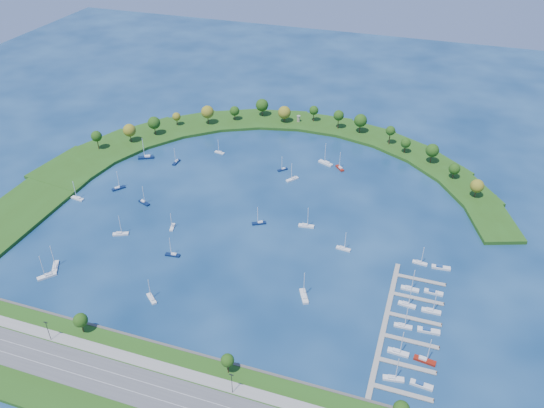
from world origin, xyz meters
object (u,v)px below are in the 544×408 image
(dock_system, at_px, (402,327))
(docked_boat_11, at_px, (441,267))
(moored_boat_3, at_px, (172,226))
(docked_boat_0, at_px, (393,378))
(moored_boat_11, at_px, (120,233))
(moored_boat_16, at_px, (55,266))
(moored_boat_19, at_px, (144,202))
(docked_boat_4, at_px, (403,326))
(moored_boat_9, at_px, (176,162))
(docked_boat_3, at_px, (425,360))
(moored_boat_8, at_px, (292,179))
(moored_boat_12, at_px, (326,163))
(harbor_tower, at_px, (298,119))
(docked_boat_6, at_px, (407,304))
(moored_boat_17, at_px, (343,248))
(moored_boat_2, at_px, (173,254))
(docked_boat_7, at_px, (431,311))
(docked_boat_9, at_px, (433,292))
(moored_boat_6, at_px, (259,223))
(moored_boat_4, at_px, (146,157))
(moored_boat_1, at_px, (283,169))
(moored_boat_7, at_px, (47,276))
(docked_boat_1, at_px, (421,385))
(moored_boat_0, at_px, (220,152))
(moored_boat_5, at_px, (78,198))
(docked_boat_5, at_px, (428,331))
(moored_boat_18, at_px, (304,296))
(moored_boat_15, at_px, (152,298))
(docked_boat_2, at_px, (398,352))
(docked_boat_10, at_px, (420,262))
(moored_boat_13, at_px, (118,188))
(moored_boat_14, at_px, (306,225))

(dock_system, relative_size, docked_boat_11, 9.11)
(moored_boat_3, bearing_deg, docked_boat_0, 48.87)
(moored_boat_11, distance_m, moored_boat_16, 36.52)
(moored_boat_19, bearing_deg, docked_boat_4, 4.30)
(moored_boat_9, height_order, docked_boat_3, docked_boat_3)
(moored_boat_8, distance_m, moored_boat_12, 29.21)
(harbor_tower, bearing_deg, moored_boat_19, -112.96)
(docked_boat_6, xyz_separation_m, docked_boat_11, (12.34, 30.75, -0.23))
(moored_boat_8, xyz_separation_m, moored_boat_17, (43.82, -56.32, -0.03))
(moored_boat_17, bearing_deg, docked_boat_3, -46.69)
(moored_boat_2, distance_m, moored_boat_12, 123.94)
(docked_boat_0, height_order, docked_boat_7, docked_boat_7)
(moored_boat_8, relative_size, docked_boat_9, 1.40)
(moored_boat_3, bearing_deg, moored_boat_6, 97.81)
(moored_boat_4, bearing_deg, moored_boat_16, 70.43)
(moored_boat_1, xyz_separation_m, moored_boat_3, (-37.15, -76.55, -0.00))
(moored_boat_16, xyz_separation_m, docked_boat_0, (163.82, -13.86, -0.02))
(harbor_tower, height_order, dock_system, harbor_tower)
(moored_boat_7, height_order, docked_boat_7, moored_boat_7)
(moored_boat_17, xyz_separation_m, docked_boat_1, (45.71, -71.40, -0.23))
(moored_boat_0, height_order, moored_boat_5, moored_boat_5)
(moored_boat_3, distance_m, moored_boat_6, 46.16)
(moored_boat_9, distance_m, docked_boat_3, 200.06)
(moored_boat_8, xyz_separation_m, docked_boat_3, (89.57, -115.46, 0.02))
(docked_boat_0, bearing_deg, moored_boat_4, 136.34)
(moored_boat_9, relative_size, docked_boat_9, 1.29)
(moored_boat_2, height_order, docked_boat_5, moored_boat_2)
(moored_boat_1, height_order, moored_boat_19, moored_boat_19)
(moored_boat_6, bearing_deg, docked_boat_5, 123.02)
(moored_boat_7, distance_m, moored_boat_19, 70.99)
(dock_system, bearing_deg, moored_boat_18, 174.10)
(moored_boat_8, distance_m, docked_boat_0, 150.65)
(moored_boat_15, bearing_deg, docked_boat_2, -138.06)
(moored_boat_15, distance_m, docked_boat_5, 121.13)
(harbor_tower, relative_size, moored_boat_5, 0.39)
(moored_boat_1, height_order, docked_boat_1, moored_boat_1)
(docked_boat_1, bearing_deg, docked_boat_10, 101.65)
(docked_boat_4, relative_size, docked_boat_10, 1.07)
(moored_boat_13, relative_size, docked_boat_11, 1.31)
(moored_boat_8, xyz_separation_m, docked_boat_10, (81.50, -55.25, -0.04))
(moored_boat_12, height_order, docked_boat_1, moored_boat_12)
(moored_boat_2, distance_m, docked_boat_7, 124.92)
(moored_boat_1, xyz_separation_m, moored_boat_15, (-20.78, -128.41, 0.03))
(moored_boat_11, bearing_deg, docked_boat_4, -32.37)
(moored_boat_15, xyz_separation_m, docked_boat_0, (109.01, -9.18, 0.02))
(moored_boat_13, xyz_separation_m, docked_boat_4, (173.43, -57.05, -0.01))
(moored_boat_3, xyz_separation_m, docked_boat_1, (135.84, -60.53, -0.20))
(moored_boat_3, xyz_separation_m, moored_boat_14, (67.16, 23.60, 0.07))
(dock_system, bearing_deg, moored_boat_11, 172.66)
(moored_boat_13, bearing_deg, moored_boat_18, -74.78)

